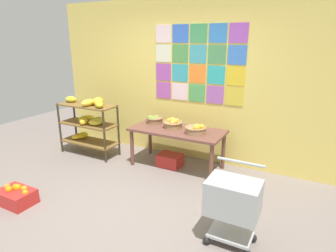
# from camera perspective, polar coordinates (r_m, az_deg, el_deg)

# --- Properties ---
(ground) EXTENTS (9.67, 9.67, 0.00)m
(ground) POSITION_cam_1_polar(r_m,az_deg,el_deg) (3.84, -9.34, -15.19)
(ground) COLOR slate
(back_wall_with_art) EXTENTS (5.10, 0.07, 2.70)m
(back_wall_with_art) POSITION_cam_1_polar(r_m,az_deg,el_deg) (4.90, 3.30, 9.04)
(back_wall_with_art) COLOR #E5CD61
(back_wall_with_art) RESTS_ON ground
(banana_shelf_unit) EXTENTS (1.09, 0.48, 1.07)m
(banana_shelf_unit) POSITION_cam_1_polar(r_m,az_deg,el_deg) (5.31, -15.72, 1.12)
(banana_shelf_unit) COLOR #352D1C
(banana_shelf_unit) RESTS_ON ground
(display_table) EXTENTS (1.50, 0.70, 0.65)m
(display_table) POSITION_cam_1_polar(r_m,az_deg,el_deg) (4.58, 1.85, -1.57)
(display_table) COLOR brown
(display_table) RESTS_ON ground
(fruit_basket_back_right) EXTENTS (0.29, 0.29, 0.13)m
(fruit_basket_back_right) POSITION_cam_1_polar(r_m,az_deg,el_deg) (4.89, -2.76, 1.31)
(fruit_basket_back_right) COLOR olive
(fruit_basket_back_right) RESTS_ON display_table
(fruit_basket_right) EXTENTS (0.32, 0.32, 0.17)m
(fruit_basket_right) POSITION_cam_1_polar(r_m,az_deg,el_deg) (4.62, 0.99, 0.54)
(fruit_basket_right) COLOR #94774A
(fruit_basket_right) RESTS_ON display_table
(fruit_basket_left) EXTENTS (0.33, 0.33, 0.16)m
(fruit_basket_left) POSITION_cam_1_polar(r_m,az_deg,el_deg) (4.34, 5.64, -0.66)
(fruit_basket_left) COLOR #9A714F
(fruit_basket_left) RESTS_ON display_table
(produce_crate_under_table) EXTENTS (0.38, 0.29, 0.21)m
(produce_crate_under_table) POSITION_cam_1_polar(r_m,az_deg,el_deg) (4.77, 0.33, -6.86)
(produce_crate_under_table) COLOR #B02721
(produce_crate_under_table) RESTS_ON ground
(orange_crate_foreground) EXTENTS (0.47, 0.32, 0.25)m
(orange_crate_foreground) POSITION_cam_1_polar(r_m,az_deg,el_deg) (4.23, -28.16, -12.18)
(orange_crate_foreground) COLOR red
(orange_crate_foreground) RESTS_ON ground
(shopping_cart) EXTENTS (0.52, 0.41, 0.84)m
(shopping_cart) POSITION_cam_1_polar(r_m,az_deg,el_deg) (2.98, 12.88, -14.36)
(shopping_cart) COLOR black
(shopping_cart) RESTS_ON ground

